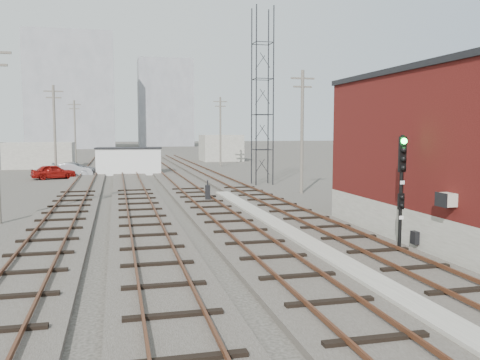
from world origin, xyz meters
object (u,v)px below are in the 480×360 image
object	(u,v)px
site_trailer	(129,161)
car_red	(54,172)
car_silver	(70,170)
car_grey	(75,169)
signal_mast	(402,182)
switch_stand	(208,193)

from	to	relation	value
site_trailer	car_red	world-z (taller)	site_trailer
car_silver	car_grey	distance (m)	2.77
signal_mast	switch_stand	bearing A→B (deg)	107.60
signal_mast	car_silver	world-z (taller)	signal_mast
signal_mast	car_red	bearing A→B (deg)	115.41
signal_mast	car_red	xyz separation A→B (m)	(-16.35, 34.42, -1.97)
signal_mast	car_red	distance (m)	38.15
signal_mast	site_trailer	size ratio (longest dim) A/B	0.63
signal_mast	car_red	size ratio (longest dim) A/B	1.08
car_red	signal_mast	bearing A→B (deg)	-171.95
switch_stand	car_silver	distance (m)	23.48
site_trailer	car_silver	size ratio (longest dim) A/B	1.68
switch_stand	site_trailer	world-z (taller)	site_trailer
signal_mast	switch_stand	distance (m)	15.91
car_red	car_silver	size ratio (longest dim) A/B	0.98
signal_mast	car_grey	xyz separation A→B (m)	(-14.74, 38.96, -2.01)
car_silver	car_grey	world-z (taller)	car_silver
site_trailer	car_grey	xyz separation A→B (m)	(-5.59, 1.06, -0.80)
signal_mast	car_grey	distance (m)	41.70
signal_mast	car_silver	size ratio (longest dim) A/B	1.06
switch_stand	car_red	world-z (taller)	switch_stand
switch_stand	car_silver	size ratio (longest dim) A/B	0.32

